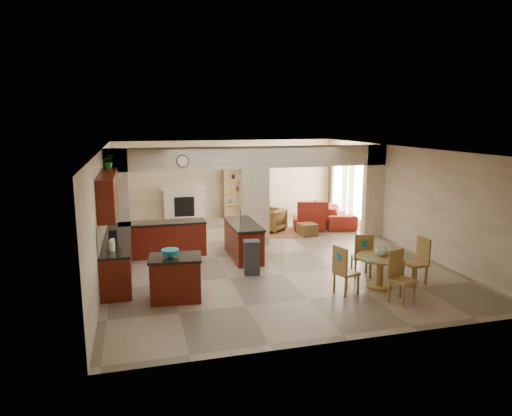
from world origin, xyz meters
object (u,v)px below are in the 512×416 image
object	(u,v)px
dining_table	(380,266)
kitchen_island	(176,278)
armchair	(271,220)
sofa	(334,214)

from	to	relation	value
dining_table	kitchen_island	bearing A→B (deg)	173.68
armchair	dining_table	bearing A→B (deg)	55.83
dining_table	armchair	world-z (taller)	armchair
kitchen_island	dining_table	size ratio (longest dim) A/B	1.08
dining_table	armchair	xyz separation A→B (m)	(-0.77, 5.45, -0.10)
sofa	armchair	world-z (taller)	armchair
sofa	kitchen_island	bearing A→B (deg)	141.71
kitchen_island	sofa	xyz separation A→B (m)	(5.85, 5.41, -0.09)
kitchen_island	dining_table	xyz separation A→B (m)	(4.24, -0.47, 0.02)
kitchen_island	sofa	distance (m)	7.97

